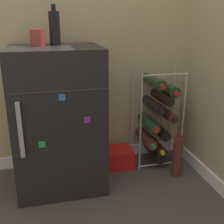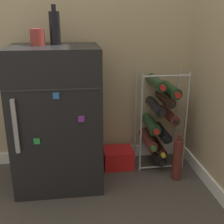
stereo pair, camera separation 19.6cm
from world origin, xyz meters
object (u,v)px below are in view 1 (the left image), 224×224
Objects in this scene: soda_box at (117,157)px; fridge_top_cup at (37,38)px; mini_fridge at (59,119)px; fridge_top_bottle at (55,28)px; wine_rack at (156,117)px; loose_bottle_floor at (177,156)px.

fridge_top_cup reaches higher than soda_box.
fridge_top_bottle is (0.01, 0.07, 0.57)m from mini_fridge.
soda_box is (-0.31, -0.00, -0.30)m from wine_rack.
mini_fridge reaches higher than loose_bottle_floor.
fridge_top_cup is at bearing 171.42° from loose_bottle_floor.
fridge_top_cup is 0.12m from fridge_top_bottle.
fridge_top_bottle is at bearing 79.26° from mini_fridge.
wine_rack is at bearing 108.66° from loose_bottle_floor.
fridge_top_cup is 1.23m from loose_bottle_floor.
soda_box is at bearing 16.73° from mini_fridge.
mini_fridge is at bearing 172.81° from loose_bottle_floor.
soda_box is at bearing 10.32° from fridge_top_cup.
fridge_top_bottle reaches higher than loose_bottle_floor.
mini_fridge is 0.52m from fridge_top_cup.
soda_box is (0.43, 0.13, -0.39)m from mini_fridge.
soda_box is at bearing 7.99° from fridge_top_bottle.
fridge_top_bottle is at bearing 167.78° from loose_bottle_floor.
fridge_top_cup reaches higher than wine_rack.
loose_bottle_floor is at bearing -31.04° from soda_box.
fridge_top_cup is 0.30× the size of loose_bottle_floor.
loose_bottle_floor is at bearing -12.22° from fridge_top_bottle.
wine_rack is (0.73, 0.13, -0.09)m from mini_fridge.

